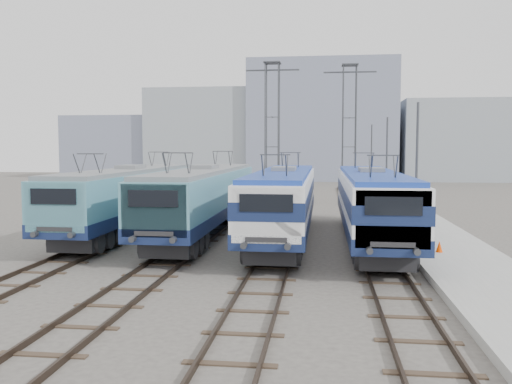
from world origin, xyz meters
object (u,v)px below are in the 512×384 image
at_px(locomotive_center_right, 284,197).
at_px(locomotive_far_right, 371,199).
at_px(locomotive_center_left, 204,195).
at_px(mast_rear, 371,164).
at_px(safety_cone, 439,247).
at_px(catenary_tower_east, 349,128).
at_px(locomotive_far_left, 130,194).
at_px(mast_mid, 387,169).
at_px(catenary_tower_west, 272,127).
at_px(mast_front, 416,178).

distance_m(locomotive_center_right, locomotive_far_right, 4.53).
distance_m(locomotive_center_left, locomotive_far_right, 9.09).
distance_m(mast_rear, safety_cone, 25.40).
bearing_deg(locomotive_center_right, catenary_tower_east, 77.55).
bearing_deg(locomotive_far_left, mast_mid, 26.92).
height_order(locomotive_far_left, locomotive_far_right, locomotive_far_left).
bearing_deg(locomotive_far_left, mast_rear, 52.21).
distance_m(catenary_tower_west, mast_front, 22.00).
bearing_deg(locomotive_far_right, mast_rear, 85.13).
bearing_deg(catenary_tower_east, locomotive_center_left, -115.40).
relative_size(locomotive_center_right, safety_cone, 36.48).
xyz_separation_m(locomotive_far_left, mast_front, (15.35, -4.20, 1.23)).
height_order(locomotive_center_left, catenary_tower_west, catenary_tower_west).
distance_m(mast_mid, safety_cone, 13.57).
xyz_separation_m(locomotive_far_left, mast_mid, (15.35, 7.80, 1.23)).
xyz_separation_m(catenary_tower_east, mast_mid, (2.10, -10.00, -3.14)).
relative_size(locomotive_far_left, locomotive_center_left, 0.99).
xyz_separation_m(mast_front, mast_rear, (0.00, 24.00, 0.00)).
xyz_separation_m(locomotive_center_right, safety_cone, (7.21, -3.97, -1.77)).
bearing_deg(safety_cone, locomotive_center_left, 157.75).
xyz_separation_m(locomotive_far_left, catenary_tower_west, (6.75, 15.80, 4.37)).
bearing_deg(mast_mid, safety_cone, -86.29).
bearing_deg(locomotive_far_right, safety_cone, -52.20).
distance_m(locomotive_far_left, mast_mid, 17.26).
bearing_deg(mast_rear, catenary_tower_east, -136.40).
distance_m(locomotive_far_right, catenary_tower_east, 20.20).
bearing_deg(locomotive_far_left, catenary_tower_east, 53.33).
distance_m(catenary_tower_east, mast_mid, 10.69).
xyz_separation_m(locomotive_center_left, locomotive_center_right, (4.50, -0.82, 0.03)).
distance_m(catenary_tower_east, safety_cone, 24.18).
xyz_separation_m(locomotive_far_right, safety_cone, (2.71, -3.49, -1.76)).
height_order(catenary_tower_west, safety_cone, catenary_tower_west).
relative_size(locomotive_center_left, locomotive_center_right, 1.01).
xyz_separation_m(catenary_tower_west, safety_cone, (9.46, -21.21, -6.09)).
bearing_deg(locomotive_far_right, mast_mid, 79.23).
xyz_separation_m(locomotive_far_right, mast_mid, (1.85, 9.72, 1.19)).
xyz_separation_m(catenary_tower_east, safety_cone, (2.96, -23.21, -6.09)).
relative_size(locomotive_center_right, mast_mid, 2.60).
height_order(locomotive_center_left, mast_mid, mast_mid).
bearing_deg(locomotive_center_left, catenary_tower_west, 82.20).
bearing_deg(mast_rear, locomotive_far_left, -127.79).
xyz_separation_m(locomotive_far_left, catenary_tower_east, (13.25, 17.80, 4.37)).
bearing_deg(catenary_tower_west, mast_front, -66.73).
bearing_deg(locomotive_far_right, catenary_tower_east, 90.73).
height_order(locomotive_center_right, mast_front, mast_front).
xyz_separation_m(locomotive_center_right, mast_rear, (6.35, 21.25, 1.18)).
relative_size(catenary_tower_east, safety_cone, 24.08).
xyz_separation_m(locomotive_center_left, catenary_tower_east, (8.75, 18.42, 4.35)).
xyz_separation_m(mast_mid, mast_rear, (0.00, 12.00, 0.00)).
height_order(locomotive_center_left, mast_rear, mast_rear).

